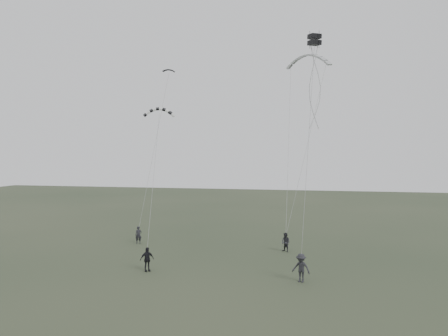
% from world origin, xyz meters
% --- Properties ---
extents(ground, '(140.00, 140.00, 0.00)m').
position_xyz_m(ground, '(0.00, 0.00, 0.00)').
color(ground, '#2E3A27').
rests_on(ground, ground).
extents(flyer_left, '(0.70, 0.59, 1.62)m').
position_xyz_m(flyer_left, '(-8.21, 7.39, 0.81)').
color(flyer_left, black).
rests_on(flyer_left, ground).
extents(flyer_right, '(1.01, 0.96, 1.64)m').
position_xyz_m(flyer_right, '(5.56, 6.86, 0.82)').
color(flyer_right, '#27272D').
rests_on(flyer_right, ground).
extents(flyer_center, '(1.04, 1.00, 1.74)m').
position_xyz_m(flyer_center, '(-3.76, -1.45, 0.87)').
color(flyer_center, black).
rests_on(flyer_center, ground).
extents(flyer_far, '(1.38, 1.05, 1.89)m').
position_xyz_m(flyer_far, '(7.18, -1.79, 0.94)').
color(flyer_far, '#242428').
rests_on(flyer_far, ground).
extents(kite_dark_small, '(1.38, 1.04, 0.55)m').
position_xyz_m(kite_dark_small, '(-7.06, 12.86, 17.19)').
color(kite_dark_small, black).
rests_on(kite_dark_small, flyer_left).
extents(kite_pale_large, '(4.66, 2.56, 1.98)m').
position_xyz_m(kite_pale_large, '(7.21, 13.39, 18.16)').
color(kite_pale_large, '#ABAEB0').
rests_on(kite_pale_large, flyer_right).
extents(kite_striped, '(2.93, 1.82, 1.27)m').
position_xyz_m(kite_striped, '(-5.60, 6.08, 12.43)').
color(kite_striped, black).
rests_on(kite_striped, flyer_center).
extents(kite_box, '(1.05, 1.08, 0.82)m').
position_xyz_m(kite_box, '(7.91, 1.05, 16.52)').
color(kite_box, black).
rests_on(kite_box, flyer_far).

